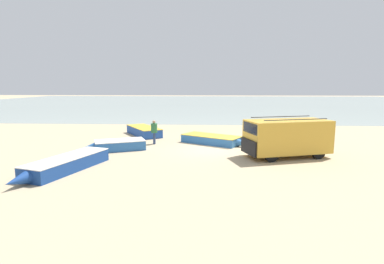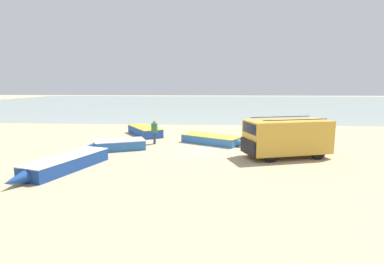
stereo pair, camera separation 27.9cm
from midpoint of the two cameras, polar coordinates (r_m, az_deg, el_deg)
The scene contains 10 objects.
ground_plane at distance 18.93m, azimuth 3.19°, elevation -3.45°, with size 200.00×200.00×0.00m, color tan.
sea_water at distance 70.61m, azimuth 3.13°, elevation 5.64°, with size 120.00×80.00×0.01m, color #99A89E.
parked_van at distance 17.73m, azimuth 17.20°, elevation -0.84°, with size 5.08×3.27×2.25m.
fishing_rowboat_0 at distance 23.85m, azimuth 18.14°, elevation -0.48°, with size 5.00×3.77×0.67m.
fishing_rowboat_1 at distance 24.93m, azimuth -9.63°, elevation 0.24°, with size 3.66×4.91×0.68m.
fishing_rowboat_2 at distance 15.59m, azimuth -23.56°, elevation -5.66°, with size 2.69×5.63×0.66m.
fishing_rowboat_3 at distance 20.99m, azimuth 3.63°, elevation -1.42°, with size 4.82×3.56×0.57m.
fishing_rowboat_4 at distance 19.52m, azimuth -14.30°, elevation -2.41°, with size 3.82×2.65×0.61m.
fisherman_0 at distance 20.84m, azimuth -7.61°, elevation 0.40°, with size 0.43×0.43×1.66m.
fisherman_1 at distance 20.77m, azimuth 12.53°, elevation 0.29°, with size 0.44×0.44×1.69m.
Camera 1 is at (-0.20, -18.50, 4.06)m, focal length 28.00 mm.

